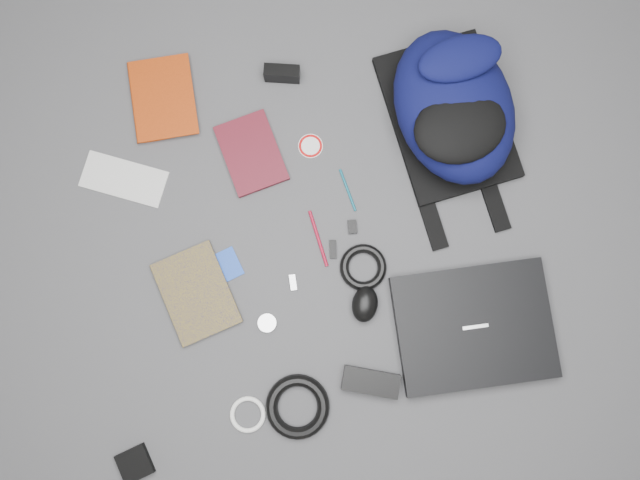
{
  "coord_description": "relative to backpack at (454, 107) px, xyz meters",
  "views": [
    {
      "loc": [
        -0.03,
        -0.2,
        1.67
      ],
      "look_at": [
        0.0,
        0.0,
        0.02
      ],
      "focal_mm": 35.0,
      "sensor_mm": 36.0,
      "label": 1
    }
  ],
  "objects": [
    {
      "name": "laptop",
      "position": [
        -0.03,
        -0.57,
        -0.08
      ],
      "size": [
        0.41,
        0.32,
        0.04
      ],
      "primitive_type": "cube",
      "rotation": [
        0.0,
        0.0,
        -0.01
      ],
      "color": "black",
      "rests_on": "ground"
    },
    {
      "name": "headphone_left",
      "position": [
        -0.68,
        -0.43,
        -0.09
      ],
      "size": [
        0.06,
        0.06,
        0.01
      ],
      "primitive_type": "cylinder",
      "rotation": [
        0.0,
        0.0,
        -0.04
      ],
      "color": "#ADACAF",
      "rests_on": "ground"
    },
    {
      "name": "pen_red",
      "position": [
        -0.4,
        -0.28,
        -0.09
      ],
      "size": [
        0.03,
        0.16,
        0.01
      ],
      "primitive_type": "cylinder",
      "rotation": [
        1.57,
        0.0,
        0.15
      ],
      "color": "maroon",
      "rests_on": "ground"
    },
    {
      "name": "power_brick",
      "position": [
        -0.32,
        -0.67,
        -0.08
      ],
      "size": [
        0.16,
        0.11,
        0.04
      ],
      "primitive_type": "cube",
      "rotation": [
        0.0,
        0.0,
        -0.33
      ],
      "color": "black",
      "rests_on": "ground"
    },
    {
      "name": "usb_black",
      "position": [
        -0.36,
        -0.31,
        -0.09
      ],
      "size": [
        0.02,
        0.05,
        0.01
      ],
      "primitive_type": "cube",
      "rotation": [
        0.0,
        0.0,
        -0.12
      ],
      "color": "black",
      "rests_on": "ground"
    },
    {
      "name": "id_badge",
      "position": [
        -0.65,
        -0.31,
        -0.1
      ],
      "size": [
        0.07,
        0.09,
        0.0
      ],
      "primitive_type": "cube",
      "rotation": [
        0.0,
        0.0,
        0.31
      ],
      "color": "#1844BA",
      "rests_on": "ground"
    },
    {
      "name": "mouse",
      "position": [
        -0.3,
        -0.47,
        -0.07
      ],
      "size": [
        0.09,
        0.11,
        0.05
      ],
      "primitive_type": "ellipsoid",
      "rotation": [
        0.0,
        0.0,
        -0.31
      ],
      "color": "black",
      "rests_on": "ground"
    },
    {
      "name": "usb_silver",
      "position": [
        -0.48,
        -0.39,
        -0.09
      ],
      "size": [
        0.02,
        0.04,
        0.01
      ],
      "primitive_type": "cube",
      "rotation": [
        0.0,
        0.0,
        -0.01
      ],
      "color": "#A5A5A8",
      "rests_on": "ground"
    },
    {
      "name": "envelope",
      "position": [
        -0.9,
        -0.04,
        -0.1
      ],
      "size": [
        0.25,
        0.19,
        0.0
      ],
      "primitive_type": "cube",
      "rotation": [
        0.0,
        0.0,
        -0.42
      ],
      "color": "silver",
      "rests_on": "ground"
    },
    {
      "name": "power_cord_coil",
      "position": [
        -0.52,
        -0.71,
        -0.08
      ],
      "size": [
        0.2,
        0.2,
        0.03
      ],
      "primitive_type": "torus",
      "rotation": [
        0.0,
        0.0,
        0.27
      ],
      "color": "black",
      "rests_on": "ground"
    },
    {
      "name": "sticker_disc",
      "position": [
        -0.38,
        -0.02,
        -0.1
      ],
      "size": [
        0.08,
        0.08,
        0.0
      ],
      "primitive_type": "cylinder",
      "rotation": [
        0.0,
        0.0,
        -0.19
      ],
      "color": "white",
      "rests_on": "ground"
    },
    {
      "name": "compact_camera",
      "position": [
        -0.43,
        0.18,
        -0.07
      ],
      "size": [
        0.1,
        0.05,
        0.05
      ],
      "primitive_type": "cube",
      "rotation": [
        0.0,
        0.0,
        -0.21
      ],
      "color": "black",
      "rests_on": "ground"
    },
    {
      "name": "ground",
      "position": [
        -0.4,
        -0.29,
        -0.1
      ],
      "size": [
        4.0,
        4.0,
        0.0
      ],
      "primitive_type": "plane",
      "color": "#4F4F51",
      "rests_on": "ground"
    },
    {
      "name": "pouch",
      "position": [
        -0.95,
        -0.79,
        -0.09
      ],
      "size": [
        0.1,
        0.1,
        0.02
      ],
      "primitive_type": "cube",
      "rotation": [
        0.0,
        0.0,
        0.29
      ],
      "color": "black",
      "rests_on": "ground"
    },
    {
      "name": "pen_teal",
      "position": [
        -0.3,
        -0.16,
        -0.09
      ],
      "size": [
        0.03,
        0.12,
        0.01
      ],
      "primitive_type": "cylinder",
      "rotation": [
        1.57,
        0.0,
        0.2
      ],
      "color": "#0B5468",
      "rests_on": "ground"
    },
    {
      "name": "comic_book",
      "position": [
        -0.82,
        -0.4,
        -0.09
      ],
      "size": [
        0.23,
        0.27,
        0.02
      ],
      "primitive_type": "imported",
      "rotation": [
        0.0,
        0.0,
        0.26
      ],
      "color": "#AC930C",
      "rests_on": "ground"
    },
    {
      "name": "cable_coil",
      "position": [
        -0.29,
        -0.37,
        -0.09
      ],
      "size": [
        0.13,
        0.13,
        0.02
      ],
      "primitive_type": "torus",
      "rotation": [
        0.0,
        0.0,
        -0.04
      ],
      "color": "black",
      "rests_on": "ground"
    },
    {
      "name": "textbook_red",
      "position": [
        -0.85,
        0.17,
        -0.09
      ],
      "size": [
        0.17,
        0.23,
        0.03
      ],
      "primitive_type": "imported",
      "rotation": [
        0.0,
        0.0,
        0.01
      ],
      "color": "#932C08",
      "rests_on": "ground"
    },
    {
      "name": "backpack",
      "position": [
        0.0,
        0.0,
        0.0
      ],
      "size": [
        0.39,
        0.51,
        0.2
      ],
      "primitive_type": null,
      "rotation": [
        0.0,
        0.0,
        0.14
      ],
      "color": "black",
      "rests_on": "ground"
    },
    {
      "name": "dvd_case",
      "position": [
        -0.55,
        -0.02,
        -0.09
      ],
      "size": [
        0.19,
        0.23,
        0.02
      ],
      "primitive_type": "cube",
      "rotation": [
        0.0,
        0.0,
        0.22
      ],
      "color": "#450D15",
      "rests_on": "ground"
    },
    {
      "name": "key_fob",
      "position": [
        -0.3,
        -0.26,
        -0.09
      ],
      "size": [
        0.03,
        0.04,
        0.01
      ],
      "primitive_type": "cube",
      "rotation": [
        0.0,
        0.0,
        -0.06
      ],
      "color": "black",
      "rests_on": "ground"
    },
    {
      "name": "headphone_right",
      "position": [
        -0.57,
        -0.48,
        -0.09
      ],
      "size": [
        0.05,
        0.05,
        0.01
      ],
      "primitive_type": "cylinder",
      "rotation": [
        0.0,
        0.0,
        -0.05
      ],
      "color": "silver",
      "rests_on": "ground"
    },
    {
      "name": "white_cable_coil",
      "position": [
        -0.65,
        -0.71,
        -0.09
      ],
      "size": [
        0.11,
        0.11,
        0.01
      ],
      "primitive_type": "torus",
      "rotation": [
        0.0,
        0.0,
        0.16
      ],
      "color": "white",
      "rests_on": "ground"
    }
  ]
}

